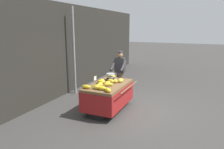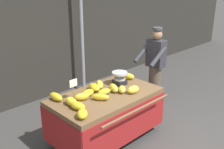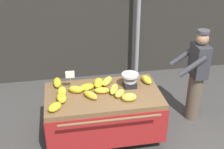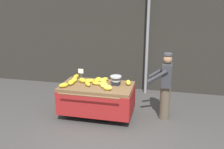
{
  "view_description": "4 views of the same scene",
  "coord_description": "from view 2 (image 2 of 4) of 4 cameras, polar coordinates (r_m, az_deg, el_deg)",
  "views": [
    {
      "loc": [
        -6.24,
        -1.84,
        2.63
      ],
      "look_at": [
        -0.39,
        0.73,
        1.16
      ],
      "focal_mm": 33.46,
      "sensor_mm": 36.0,
      "label": 1
    },
    {
      "loc": [
        -3.18,
        -2.1,
        2.69
      ],
      "look_at": [
        -0.4,
        0.75,
        1.21
      ],
      "focal_mm": 42.5,
      "sensor_mm": 36.0,
      "label": 2
    },
    {
      "loc": [
        -1.06,
        -3.2,
        3.34
      ],
      "look_at": [
        -0.35,
        0.73,
        1.24
      ],
      "focal_mm": 48.08,
      "sensor_mm": 36.0,
      "label": 3
    },
    {
      "loc": [
        1.19,
        -4.76,
        2.95
      ],
      "look_at": [
        -0.1,
        0.87,
        1.16
      ],
      "focal_mm": 38.97,
      "sensor_mm": 36.0,
      "label": 4
    }
  ],
  "objects": [
    {
      "name": "banana_bunch_10",
      "position": [
        4.41,
        2.19,
        -3.21
      ],
      "size": [
        0.22,
        0.23,
        0.12
      ],
      "primitive_type": "ellipsoid",
      "rotation": [
        0.0,
        0.0,
        2.38
      ],
      "color": "yellow",
      "rests_on": "banana_cart"
    },
    {
      "name": "banana_bunch_11",
      "position": [
        4.35,
        -1.66,
        -3.69
      ],
      "size": [
        0.25,
        0.16,
        0.09
      ],
      "primitive_type": "ellipsoid",
      "rotation": [
        0.0,
        0.0,
        1.43
      ],
      "color": "gold",
      "rests_on": "banana_cart"
    },
    {
      "name": "banana_bunch_8",
      "position": [
        4.99,
        3.49,
        -0.35
      ],
      "size": [
        0.18,
        0.27,
        0.12
      ],
      "primitive_type": "ellipsoid",
      "rotation": [
        0.0,
        0.0,
        0.25
      ],
      "color": "yellow",
      "rests_on": "banana_cart"
    },
    {
      "name": "banana_bunch_7",
      "position": [
        3.68,
        -6.42,
        -8.42
      ],
      "size": [
        0.26,
        0.27,
        0.11
      ],
      "primitive_type": "ellipsoid",
      "rotation": [
        0.0,
        0.0,
        2.42
      ],
      "color": "gold",
      "rests_on": "banana_cart"
    },
    {
      "name": "banana_bunch_12",
      "position": [
        3.91,
        -7.42,
        -6.68
      ],
      "size": [
        0.17,
        0.29,
        0.11
      ],
      "primitive_type": "ellipsoid",
      "rotation": [
        0.0,
        0.0,
        0.09
      ],
      "color": "gold",
      "rests_on": "banana_cart"
    },
    {
      "name": "banana_cart",
      "position": [
        4.47,
        -1.31,
        -6.9
      ],
      "size": [
        1.85,
        1.24,
        0.87
      ],
      "color": "brown",
      "rests_on": "ground"
    },
    {
      "name": "price_sign",
      "position": [
        4.13,
        -8.3,
        -2.24
      ],
      "size": [
        0.14,
        0.01,
        0.34
      ],
      "color": "#997A51",
      "rests_on": "banana_cart"
    },
    {
      "name": "banana_bunch_1",
      "position": [
        4.32,
        -5.22,
        -3.95
      ],
      "size": [
        0.29,
        0.23,
        0.09
      ],
      "primitive_type": "ellipsoid",
      "rotation": [
        0.0,
        0.0,
        1.88
      ],
      "color": "gold",
      "rests_on": "banana_cart"
    },
    {
      "name": "banana_bunch_3",
      "position": [
        4.17,
        -6.51,
        -4.76
      ],
      "size": [
        0.26,
        0.2,
        0.12
      ],
      "primitive_type": "ellipsoid",
      "rotation": [
        0.0,
        0.0,
        1.15
      ],
      "color": "gold",
      "rests_on": "banana_cart"
    },
    {
      "name": "back_wall",
      "position": [
        6.24,
        -13.37,
        11.25
      ],
      "size": [
        16.0,
        0.24,
        3.51
      ],
      "primitive_type": "cube",
      "color": "#2D2B26",
      "rests_on": "ground"
    },
    {
      "name": "ground_plane",
      "position": [
        4.66,
        10.35,
        -15.21
      ],
      "size": [
        60.0,
        60.0,
        0.0
      ],
      "primitive_type": "plane",
      "color": "#423F3D"
    },
    {
      "name": "banana_bunch_13",
      "position": [
        4.4,
        4.58,
        -3.26
      ],
      "size": [
        0.23,
        0.15,
        0.13
      ],
      "primitive_type": "ellipsoid",
      "rotation": [
        0.0,
        0.0,
        1.51
      ],
      "color": "yellow",
      "rests_on": "banana_cart"
    },
    {
      "name": "vendor_person",
      "position": [
        5.73,
        9.23,
        1.62
      ],
      "size": [
        0.58,
        0.51,
        1.71
      ],
      "color": "brown",
      "rests_on": "ground"
    },
    {
      "name": "banana_bunch_4",
      "position": [
        4.49,
        -3.85,
        -2.76
      ],
      "size": [
        0.2,
        0.3,
        0.12
      ],
      "primitive_type": "ellipsoid",
      "rotation": [
        0.0,
        0.0,
        2.93
      ],
      "color": "gold",
      "rests_on": "banana_cart"
    },
    {
      "name": "banana_bunch_2",
      "position": [
        4.15,
        -2.5,
        -4.84
      ],
      "size": [
        0.25,
        0.29,
        0.11
      ],
      "primitive_type": "ellipsoid",
      "rotation": [
        0.0,
        0.0,
        0.64
      ],
      "color": "gold",
      "rests_on": "banana_cart"
    },
    {
      "name": "street_pole",
      "position": [
        6.24,
        -6.63,
        11.08
      ],
      "size": [
        0.09,
        0.09,
        3.39
      ],
      "primitive_type": "cylinder",
      "color": "gray",
      "rests_on": "ground"
    },
    {
      "name": "banana_bunch_0",
      "position": [
        4.45,
        0.36,
        -2.9
      ],
      "size": [
        0.21,
        0.29,
        0.13
      ],
      "primitive_type": "ellipsoid",
      "rotation": [
        0.0,
        0.0,
        2.72
      ],
      "color": "yellow",
      "rests_on": "banana_cart"
    },
    {
      "name": "weighing_scale",
      "position": [
        4.71,
        1.66,
        -0.81
      ],
      "size": [
        0.28,
        0.28,
        0.24
      ],
      "color": "black",
      "rests_on": "banana_cart"
    },
    {
      "name": "banana_bunch_5",
      "position": [
        4.04,
        -8.77,
        -5.75
      ],
      "size": [
        0.15,
        0.26,
        0.12
      ],
      "primitive_type": "ellipsoid",
      "rotation": [
        0.0,
        0.0,
        3.07
      ],
      "color": "yellow",
      "rests_on": "banana_cart"
    },
    {
      "name": "banana_bunch_9",
      "position": [
        4.6,
        -2.67,
        -2.15
      ],
      "size": [
        0.25,
        0.3,
        0.12
      ],
      "primitive_type": "ellipsoid",
      "rotation": [
        0.0,
        0.0,
        2.57
      ],
      "color": "yellow",
      "rests_on": "banana_cart"
    },
    {
      "name": "banana_bunch_6",
      "position": [
        4.24,
        -11.96,
        -4.69
      ],
      "size": [
        0.13,
        0.3,
        0.11
      ],
      "primitive_type": "ellipsoid",
      "rotation": [
        0.0,
        0.0,
        0.01
      ],
      "color": "gold",
      "rests_on": "banana_cart"
    }
  ]
}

